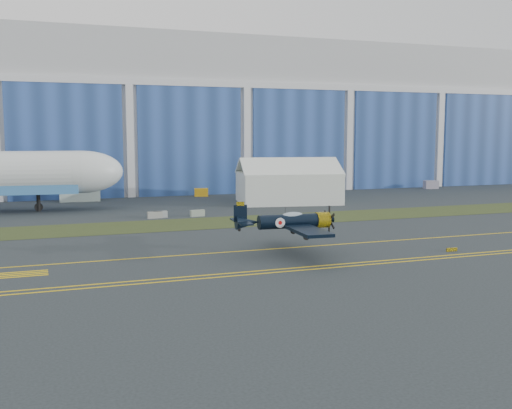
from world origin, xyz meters
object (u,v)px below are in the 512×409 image
object	(u,v)px
tug	(201,192)
tent	(288,180)
shipping_container	(80,193)
warbird	(288,221)

from	to	relation	value
tug	tent	bearing A→B (deg)	-40.03
tent	tug	world-z (taller)	tent
tent	shipping_container	distance (m)	35.30
tent	shipping_container	world-z (taller)	tent
warbird	tug	distance (m)	54.76
warbird	tug	bearing A→B (deg)	87.69
shipping_container	tug	size ratio (longest dim) A/B	2.67
tent	tug	xyz separation A→B (m)	(-11.02, 14.65, -3.05)
warbird	shipping_container	bearing A→B (deg)	109.98
tent	tug	size ratio (longest dim) A/B	7.33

